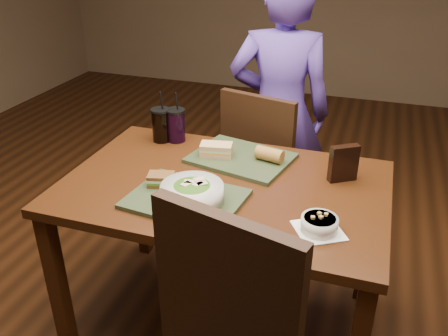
{
  "coord_description": "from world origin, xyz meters",
  "views": [
    {
      "loc": [
        0.53,
        -1.59,
        1.69
      ],
      "look_at": [
        0.0,
        0.0,
        0.82
      ],
      "focal_mm": 38.0,
      "sensor_mm": 36.0,
      "label": 1
    }
  ],
  "objects_px": {
    "dining_table": "(224,202)",
    "cup_cola": "(161,125)",
    "sandwich_near": "(161,180)",
    "sandwich_far": "(216,150)",
    "baguette_near": "(206,214)",
    "diner": "(279,114)",
    "baguette_far": "(270,155)",
    "salad_bowl": "(192,192)",
    "soup_bowl": "(319,224)",
    "chip_bag": "(344,163)",
    "chair_far": "(260,164)",
    "tray_far": "(241,158)",
    "cup_berry": "(176,125)",
    "tray_near": "(186,199)"
  },
  "relations": [
    {
      "from": "dining_table",
      "to": "baguette_far",
      "type": "distance_m",
      "value": 0.29
    },
    {
      "from": "chair_far",
      "to": "cup_berry",
      "type": "distance_m",
      "value": 0.56
    },
    {
      "from": "sandwich_near",
      "to": "cup_cola",
      "type": "xyz_separation_m",
      "value": [
        -0.2,
        0.43,
        0.04
      ]
    },
    {
      "from": "salad_bowl",
      "to": "cup_berry",
      "type": "distance_m",
      "value": 0.6
    },
    {
      "from": "chair_far",
      "to": "salad_bowl",
      "type": "distance_m",
      "value": 0.88
    },
    {
      "from": "soup_bowl",
      "to": "baguette_far",
      "type": "height_order",
      "value": "baguette_far"
    },
    {
      "from": "chip_bag",
      "to": "baguette_far",
      "type": "bearing_deg",
      "value": 139.03
    },
    {
      "from": "sandwich_near",
      "to": "sandwich_far",
      "type": "relative_size",
      "value": 0.77
    },
    {
      "from": "sandwich_far",
      "to": "baguette_near",
      "type": "bearing_deg",
      "value": -74.79
    },
    {
      "from": "sandwich_near",
      "to": "baguette_near",
      "type": "height_order",
      "value": "baguette_near"
    },
    {
      "from": "sandwich_near",
      "to": "cup_cola",
      "type": "height_order",
      "value": "cup_cola"
    },
    {
      "from": "salad_bowl",
      "to": "cup_berry",
      "type": "bearing_deg",
      "value": 119.2
    },
    {
      "from": "sandwich_far",
      "to": "chip_bag",
      "type": "bearing_deg",
      "value": -2.16
    },
    {
      "from": "cup_berry",
      "to": "chair_far",
      "type": "bearing_deg",
      "value": 42.02
    },
    {
      "from": "chair_far",
      "to": "baguette_far",
      "type": "relative_size",
      "value": 7.92
    },
    {
      "from": "chair_far",
      "to": "tray_far",
      "type": "distance_m",
      "value": 0.48
    },
    {
      "from": "sandwich_far",
      "to": "cup_berry",
      "type": "relative_size",
      "value": 0.61
    },
    {
      "from": "diner",
      "to": "baguette_far",
      "type": "distance_m",
      "value": 0.6
    },
    {
      "from": "salad_bowl",
      "to": "baguette_far",
      "type": "height_order",
      "value": "salad_bowl"
    },
    {
      "from": "baguette_near",
      "to": "tray_far",
      "type": "bearing_deg",
      "value": 93.08
    },
    {
      "from": "sandwich_near",
      "to": "baguette_near",
      "type": "relative_size",
      "value": 1.11
    },
    {
      "from": "diner",
      "to": "baguette_near",
      "type": "bearing_deg",
      "value": 79.73
    },
    {
      "from": "soup_bowl",
      "to": "sandwich_far",
      "type": "relative_size",
      "value": 1.4
    },
    {
      "from": "soup_bowl",
      "to": "chip_bag",
      "type": "xyz_separation_m",
      "value": [
        0.04,
        0.39,
        0.05
      ]
    },
    {
      "from": "dining_table",
      "to": "cup_cola",
      "type": "distance_m",
      "value": 0.55
    },
    {
      "from": "tray_far",
      "to": "chip_bag",
      "type": "bearing_deg",
      "value": -5.87
    },
    {
      "from": "sandwich_near",
      "to": "baguette_far",
      "type": "xyz_separation_m",
      "value": [
        0.35,
        0.34,
        0.01
      ]
    },
    {
      "from": "dining_table",
      "to": "sandwich_near",
      "type": "distance_m",
      "value": 0.28
    },
    {
      "from": "diner",
      "to": "chair_far",
      "type": "bearing_deg",
      "value": 63.66
    },
    {
      "from": "chair_far",
      "to": "soup_bowl",
      "type": "distance_m",
      "value": 0.99
    },
    {
      "from": "sandwich_far",
      "to": "cup_cola",
      "type": "relative_size",
      "value": 0.6
    },
    {
      "from": "sandwich_far",
      "to": "cup_cola",
      "type": "bearing_deg",
      "value": 161.41
    },
    {
      "from": "soup_bowl",
      "to": "tray_far",
      "type": "bearing_deg",
      "value": 132.95
    },
    {
      "from": "dining_table",
      "to": "salad_bowl",
      "type": "height_order",
      "value": "salad_bowl"
    },
    {
      "from": "dining_table",
      "to": "tray_near",
      "type": "height_order",
      "value": "tray_near"
    },
    {
      "from": "diner",
      "to": "chip_bag",
      "type": "relative_size",
      "value": 9.9
    },
    {
      "from": "diner",
      "to": "chip_bag",
      "type": "xyz_separation_m",
      "value": [
        0.4,
        -0.64,
        0.07
      ]
    },
    {
      "from": "chair_far",
      "to": "cup_cola",
      "type": "height_order",
      "value": "cup_cola"
    },
    {
      "from": "sandwich_far",
      "to": "cup_cola",
      "type": "height_order",
      "value": "cup_cola"
    },
    {
      "from": "tray_near",
      "to": "baguette_far",
      "type": "xyz_separation_m",
      "value": [
        0.23,
        0.4,
        0.04
      ]
    },
    {
      "from": "dining_table",
      "to": "cup_cola",
      "type": "relative_size",
      "value": 5.2
    },
    {
      "from": "tray_far",
      "to": "cup_cola",
      "type": "bearing_deg",
      "value": 169.12
    },
    {
      "from": "salad_bowl",
      "to": "baguette_far",
      "type": "bearing_deg",
      "value": 65.55
    },
    {
      "from": "baguette_far",
      "to": "tray_far",
      "type": "bearing_deg",
      "value": 178.76
    },
    {
      "from": "tray_near",
      "to": "sandwich_far",
      "type": "bearing_deg",
      "value": 91.43
    },
    {
      "from": "sandwich_near",
      "to": "sandwich_far",
      "type": "distance_m",
      "value": 0.34
    },
    {
      "from": "chair_far",
      "to": "diner",
      "type": "height_order",
      "value": "diner"
    },
    {
      "from": "sandwich_far",
      "to": "soup_bowl",
      "type": "bearing_deg",
      "value": -38.74
    },
    {
      "from": "salad_bowl",
      "to": "baguette_near",
      "type": "bearing_deg",
      "value": -48.41
    },
    {
      "from": "cup_berry",
      "to": "diner",
      "type": "bearing_deg",
      "value": 50.76
    }
  ]
}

